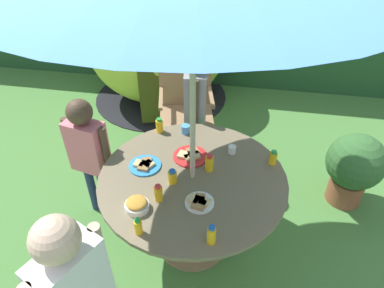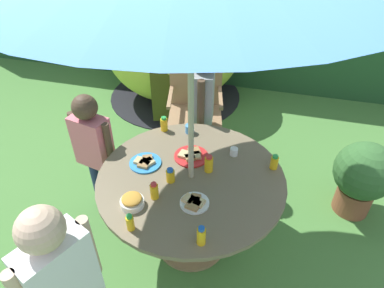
% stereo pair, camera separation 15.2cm
% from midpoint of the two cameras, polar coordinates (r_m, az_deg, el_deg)
% --- Properties ---
extents(ground_plane, '(10.00, 10.00, 0.02)m').
position_cam_midpoint_polar(ground_plane, '(2.84, -1.52, -16.31)').
color(ground_plane, '#477A38').
extents(hedge_backdrop, '(9.00, 0.70, 1.88)m').
position_cam_midpoint_polar(hedge_backdrop, '(4.93, 5.86, 21.49)').
color(hedge_backdrop, '#234C28').
rests_on(hedge_backdrop, ground_plane).
extents(garden_table, '(1.29, 1.29, 0.72)m').
position_cam_midpoint_polar(garden_table, '(2.40, -1.74, -8.21)').
color(garden_table, '#93704C').
rests_on(garden_table, ground_plane).
extents(wooden_chair, '(0.62, 0.56, 0.96)m').
position_cam_midpoint_polar(wooden_chair, '(3.43, -2.34, 6.99)').
color(wooden_chair, '#93704C').
rests_on(wooden_chair, ground_plane).
extents(dome_tent, '(2.18, 2.18, 1.45)m').
position_cam_midpoint_polar(dome_tent, '(4.39, -6.79, 16.28)').
color(dome_tent, '#B2C63F').
rests_on(dome_tent, ground_plane).
extents(potted_plant, '(0.49, 0.49, 0.69)m').
position_cam_midpoint_polar(potted_plant, '(3.14, 24.62, -3.50)').
color(potted_plant, brown).
rests_on(potted_plant, ground_plane).
extents(child_in_grey_shirt, '(0.23, 0.44, 1.30)m').
position_cam_midpoint_polar(child_in_grey_shirt, '(2.96, -0.94, 8.09)').
color(child_in_grey_shirt, brown).
rests_on(child_in_grey_shirt, ground_plane).
extents(child_in_pink_shirt, '(0.38, 0.22, 1.12)m').
position_cam_midpoint_polar(child_in_pink_shirt, '(2.70, -18.91, -0.45)').
color(child_in_pink_shirt, navy).
rests_on(child_in_pink_shirt, ground_plane).
extents(child_in_white_shirt, '(0.29, 0.39, 1.24)m').
position_cam_midpoint_polar(child_in_white_shirt, '(1.83, -22.00, -21.42)').
color(child_in_white_shirt, brown).
rests_on(child_in_white_shirt, ground_plane).
extents(snack_bowl, '(0.15, 0.15, 0.08)m').
position_cam_midpoint_polar(snack_bowl, '(2.11, -11.46, -10.16)').
color(snack_bowl, white).
rests_on(snack_bowl, garden_table).
extents(plate_far_right, '(0.25, 0.25, 0.03)m').
position_cam_midpoint_polar(plate_far_right, '(2.45, -2.09, -2.03)').
color(plate_far_right, red).
rests_on(plate_far_right, garden_table).
extents(plate_mid_left, '(0.23, 0.23, 0.03)m').
position_cam_midpoint_polar(plate_mid_left, '(2.40, -9.85, -3.57)').
color(plate_mid_left, '#338CD8').
rests_on(plate_mid_left, garden_table).
extents(plate_center_front, '(0.19, 0.19, 0.03)m').
position_cam_midpoint_polar(plate_center_front, '(2.11, -0.86, -9.89)').
color(plate_center_front, white).
rests_on(plate_center_front, garden_table).
extents(juice_bottle_near_left, '(0.06, 0.06, 0.10)m').
position_cam_midpoint_polar(juice_bottle_near_left, '(2.23, -5.31, -5.61)').
color(juice_bottle_near_left, yellow).
rests_on(juice_bottle_near_left, garden_table).
extents(juice_bottle_near_right, '(0.05, 0.05, 0.12)m').
position_cam_midpoint_polar(juice_bottle_near_right, '(2.12, -7.81, -8.35)').
color(juice_bottle_near_right, yellow).
rests_on(juice_bottle_near_right, garden_table).
extents(juice_bottle_far_left, '(0.06, 0.06, 0.12)m').
position_cam_midpoint_polar(juice_bottle_far_left, '(2.70, -7.18, 3.09)').
color(juice_bottle_far_left, yellow).
rests_on(juice_bottle_far_left, garden_table).
extents(juice_bottle_center_back, '(0.05, 0.05, 0.11)m').
position_cam_midpoint_polar(juice_bottle_center_back, '(1.97, -11.42, -13.67)').
color(juice_bottle_center_back, yellow).
rests_on(juice_bottle_center_back, garden_table).
extents(juice_bottle_mid_right, '(0.05, 0.05, 0.11)m').
position_cam_midpoint_polar(juice_bottle_mid_right, '(2.42, 11.88, -2.36)').
color(juice_bottle_mid_right, yellow).
rests_on(juice_bottle_mid_right, garden_table).
extents(juice_bottle_front_edge, '(0.06, 0.06, 0.13)m').
position_cam_midpoint_polar(juice_bottle_front_edge, '(2.31, 1.10, -3.29)').
color(juice_bottle_front_edge, yellow).
rests_on(juice_bottle_front_edge, garden_table).
extents(juice_bottle_back_edge, '(0.05, 0.05, 0.13)m').
position_cam_midpoint_polar(juice_bottle_back_edge, '(1.89, 0.94, -15.28)').
color(juice_bottle_back_edge, yellow).
rests_on(juice_bottle_back_edge, garden_table).
extents(cup_near, '(0.06, 0.06, 0.06)m').
position_cam_midpoint_polar(cup_near, '(2.48, 5.10, -0.98)').
color(cup_near, white).
rests_on(cup_near, garden_table).
extents(cup_far, '(0.07, 0.07, 0.07)m').
position_cam_midpoint_polar(cup_far, '(2.68, -2.75, 2.52)').
color(cup_far, '#4C99D8').
rests_on(cup_far, garden_table).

